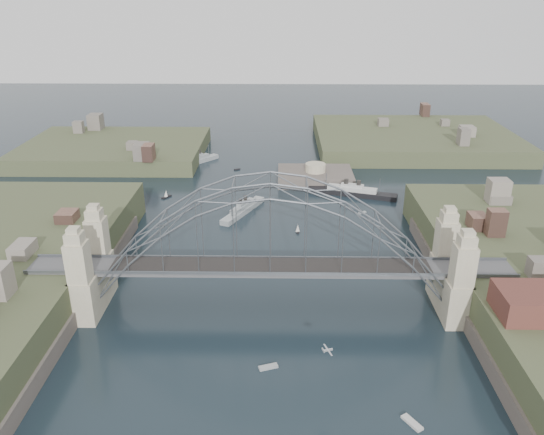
{
  "coord_description": "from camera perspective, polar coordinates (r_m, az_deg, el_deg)",
  "views": [
    {
      "loc": [
        1.68,
        -83.82,
        52.87
      ],
      "look_at": [
        0.0,
        18.0,
        10.0
      ],
      "focal_mm": 35.89,
      "sensor_mm": 36.0,
      "label": 1
    }
  ],
  "objects": [
    {
      "name": "small_boat_i",
      "position": [
        114.04,
        13.04,
        -4.93
      ],
      "size": [
        1.04,
        2.33,
        2.38
      ],
      "color": "#BABAB6",
      "rests_on": "ground"
    },
    {
      "name": "headland_nw",
      "position": [
        194.76,
        -16.11,
        6.33
      ],
      "size": [
        60.0,
        45.0,
        9.0
      ],
      "primitive_type": "cube",
      "color": "#3E462A",
      "rests_on": "ground"
    },
    {
      "name": "small_boat_h",
      "position": [
        173.13,
        -3.68,
        5.05
      ],
      "size": [
        2.04,
        1.62,
        0.45
      ],
      "color": "#BABAB6",
      "rests_on": "ground"
    },
    {
      "name": "fort_island",
      "position": [
        163.09,
        4.53,
        3.71
      ],
      "size": [
        22.0,
        16.0,
        9.4
      ],
      "color": "#4F463F",
      "rests_on": "ground"
    },
    {
      "name": "small_boat_f",
      "position": [
        147.68,
        -0.09,
        1.91
      ],
      "size": [
        1.43,
        1.46,
        0.45
      ],
      "color": "#BABAB6",
      "rests_on": "ground"
    },
    {
      "name": "small_boat_e",
      "position": [
        151.98,
        -11.04,
        2.33
      ],
      "size": [
        2.52,
        3.2,
        2.38
      ],
      "color": "#BABAB6",
      "rests_on": "ground"
    },
    {
      "name": "headland_ne",
      "position": [
        206.44,
        14.58,
        7.47
      ],
      "size": [
        70.0,
        55.0,
        9.5
      ],
      "primitive_type": "cube",
      "color": "#3E462A",
      "rests_on": "ground"
    },
    {
      "name": "small_boat_a",
      "position": [
        112.16,
        -8.03,
        -5.08
      ],
      "size": [
        2.92,
        1.78,
        2.38
      ],
      "color": "#BABAB6",
      "rests_on": "ground"
    },
    {
      "name": "small_boat_g",
      "position": [
        78.68,
        14.47,
        -20.14
      ],
      "size": [
        2.59,
        3.27,
        0.45
      ],
      "color": "#BABAB6",
      "rests_on": "ground"
    },
    {
      "name": "small_boat_b",
      "position": [
        127.59,
        2.72,
        -1.19
      ],
      "size": [
        1.04,
        1.76,
        2.38
      ],
      "color": "#BABAB6",
      "rests_on": "ground"
    },
    {
      "name": "naval_cruiser_near",
      "position": [
        139.06,
        -3.05,
        0.84
      ],
      "size": [
        10.38,
        18.3,
        5.71
      ],
      "color": "#9AA1A3",
      "rests_on": "ground"
    },
    {
      "name": "aeroplane",
      "position": [
        76.24,
        5.77,
        -13.67
      ],
      "size": [
        1.53,
        2.66,
        0.4
      ],
      "color": "#B4B7BB"
    },
    {
      "name": "small_boat_d",
      "position": [
        140.68,
        9.45,
        0.49
      ],
      "size": [
        2.19,
        1.64,
        0.45
      ],
      "color": "#BABAB6",
      "rests_on": "ground"
    },
    {
      "name": "small_boat_c",
      "position": [
        85.15,
        -0.4,
        -15.43
      ],
      "size": [
        3.08,
        1.86,
        0.45
      ],
      "color": "#BABAB6",
      "rests_on": "ground"
    },
    {
      "name": "naval_cruiser_far",
      "position": [
        181.13,
        -7.84,
        5.94
      ],
      "size": [
        12.81,
        14.44,
        5.73
      ],
      "color": "#9AA1A3",
      "rests_on": "ground"
    },
    {
      "name": "bridge",
      "position": [
        93.13,
        -0.18,
        -2.98
      ],
      "size": [
        84.0,
        13.8,
        24.6
      ],
      "color": "#4E4E50",
      "rests_on": "ground"
    },
    {
      "name": "ocean_liner",
      "position": [
        152.42,
        8.38,
        2.66
      ],
      "size": [
        24.59,
        10.84,
        6.08
      ],
      "color": "black",
      "rests_on": "ground"
    },
    {
      "name": "ground",
      "position": [
        99.12,
        -0.17,
        -9.41
      ],
      "size": [
        500.0,
        500.0,
        0.0
      ],
      "primitive_type": "plane",
      "color": "black",
      "rests_on": "ground"
    }
  ]
}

